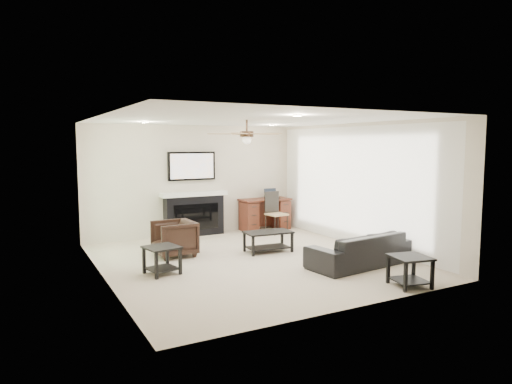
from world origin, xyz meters
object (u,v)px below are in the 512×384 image
sofa (360,249)px  coffee_table (268,242)px  fireplace_unit (194,194)px  desk (265,214)px  armchair (174,238)px

sofa → coffee_table: size_ratio=2.14×
coffee_table → fireplace_unit: fireplace_unit is taller
desk → coffee_table: bearing=-117.9°
armchair → coffee_table: (1.70, -0.55, -0.13)m
armchair → coffee_table: 1.79m
desk → armchair: bearing=-151.8°
sofa → fireplace_unit: (-1.59, 3.77, 0.67)m
fireplace_unit → desk: bearing=-4.2°
sofa → fireplace_unit: bearing=-73.1°
sofa → coffee_table: sofa is taller
fireplace_unit → sofa: bearing=-67.2°
sofa → fireplace_unit: size_ratio=1.01×
coffee_table → armchair: bearing=166.4°
armchair → fireplace_unit: (1.01, 1.62, 0.62)m
armchair → sofa: bearing=49.6°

